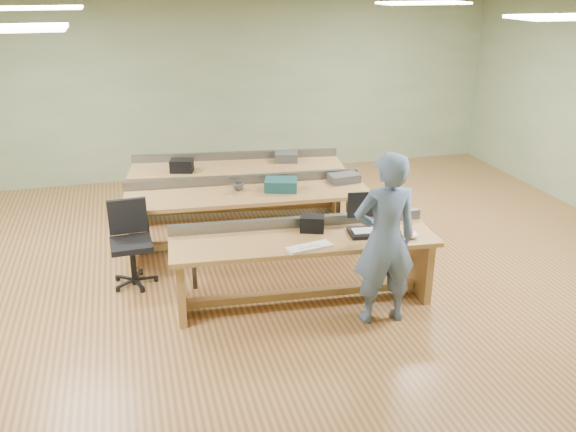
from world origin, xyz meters
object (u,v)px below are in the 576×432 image
at_px(workbench_back, 237,178).
at_px(workbench_front, 303,254).
at_px(camera_bag, 312,224).
at_px(drinks_can, 231,190).
at_px(person, 385,240).
at_px(task_chair, 132,254).
at_px(laptop_base, 366,233).
at_px(mug, 238,186).
at_px(parts_bin_teal, 281,185).
at_px(workbench_mid, 248,205).
at_px(parts_bin_grey, 344,178).

bearing_deg(workbench_back, workbench_front, -78.28).
xyz_separation_m(workbench_back, camera_bag, (0.32, -2.61, 0.28)).
bearing_deg(drinks_can, person, -61.53).
height_order(task_chair, drinks_can, task_chair).
bearing_deg(task_chair, workbench_back, 46.53).
bearing_deg(laptop_base, workbench_front, 178.36).
bearing_deg(task_chair, mug, 25.51).
xyz_separation_m(parts_bin_teal, drinks_can, (-0.65, 0.01, -0.01)).
xyz_separation_m(laptop_base, mug, (-1.04, 1.76, 0.03)).
xyz_separation_m(laptop_base, drinks_can, (-1.16, 1.64, 0.04)).
bearing_deg(workbench_front, person, -37.16).
relative_size(workbench_mid, mug, 24.25).
distance_m(camera_bag, drinks_can, 1.54).
bearing_deg(person, workbench_front, -39.55).
bearing_deg(workbench_front, parts_bin_teal, 88.97).
bearing_deg(mug, workbench_back, 80.15).
height_order(person, mug, person).
height_order(workbench_front, laptop_base, workbench_front).
distance_m(parts_bin_grey, mug, 1.42).
bearing_deg(camera_bag, mug, 128.13).
distance_m(camera_bag, parts_bin_grey, 1.75).
distance_m(person, drinks_can, 2.42).
height_order(workbench_back, mug, workbench_back).
xyz_separation_m(workbench_mid, task_chair, (-1.50, -0.67, -0.21)).
relative_size(camera_bag, parts_bin_teal, 0.62).
relative_size(laptop_base, task_chair, 0.37).
height_order(workbench_mid, camera_bag, camera_bag).
bearing_deg(person, parts_bin_teal, -74.19).
distance_m(workbench_mid, laptop_base, 1.94).
height_order(workbench_front, parts_bin_grey, workbench_front).
relative_size(person, task_chair, 1.86).
distance_m(camera_bag, mug, 1.61).
distance_m(workbench_back, laptop_base, 2.98).
bearing_deg(parts_bin_grey, camera_bag, -121.44).
relative_size(parts_bin_teal, drinks_can, 3.56).
bearing_deg(camera_bag, laptop_base, -4.17).
xyz_separation_m(parts_bin_teal, parts_bin_grey, (0.90, 0.10, -0.02)).
relative_size(parts_bin_teal, parts_bin_grey, 1.05).
relative_size(task_chair, drinks_can, 8.36).
bearing_deg(parts_bin_grey, workbench_mid, -178.04).
height_order(workbench_back, person, person).
distance_m(workbench_mid, parts_bin_grey, 1.34).
height_order(workbench_mid, workbench_back, same).
distance_m(workbench_mid, workbench_back, 1.16).
relative_size(camera_bag, mug, 1.97).
height_order(workbench_front, camera_bag, camera_bag).
xyz_separation_m(workbench_front, camera_bag, (0.14, 0.13, 0.28)).
height_order(workbench_back, parts_bin_teal, parts_bin_teal).
distance_m(task_chair, parts_bin_teal, 2.07).
bearing_deg(parts_bin_grey, drinks_can, -176.51).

